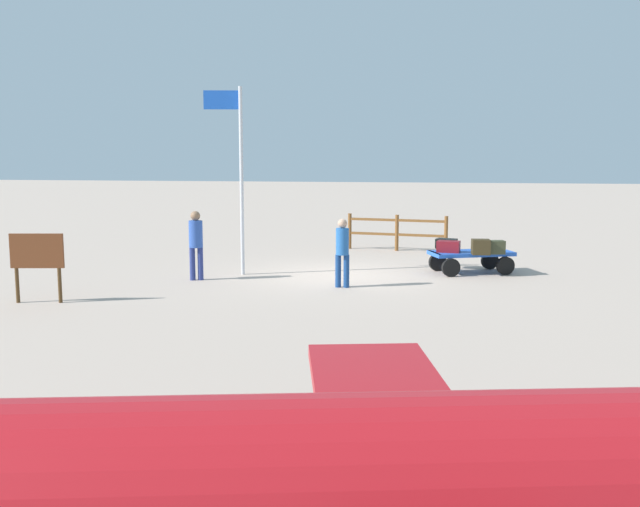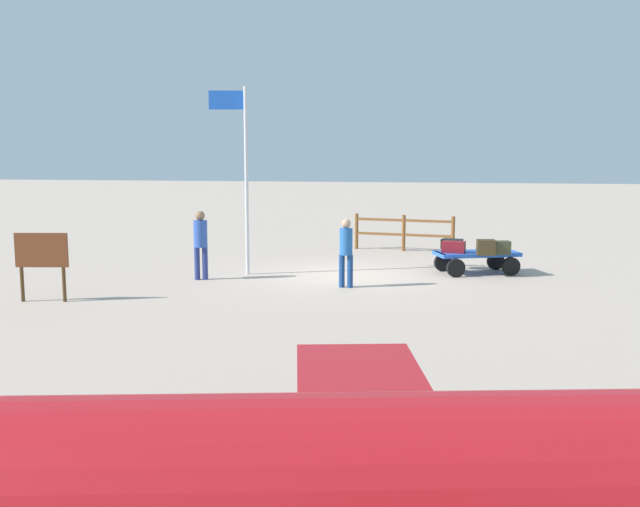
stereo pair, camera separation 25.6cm
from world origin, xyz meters
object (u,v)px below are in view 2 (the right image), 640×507
object	(u,v)px
luggage_cart	(476,257)
suitcase_dark	(452,244)
worker_trailing	(201,239)
flagpole	(242,165)
signboard	(42,256)
airplane_near	(342,505)
suitcase_tan	(486,247)
suitcase_olive	(454,247)
worker_lead	(346,249)
suitcase_navy	(500,248)

from	to	relation	value
luggage_cart	suitcase_dark	bearing A→B (deg)	-40.41
worker_trailing	flagpole	size ratio (longest dim) A/B	0.36
luggage_cart	signboard	distance (m)	10.84
suitcase_dark	airplane_near	world-z (taller)	airplane_near
suitcase_tan	suitcase_olive	bearing A→B (deg)	-19.21
luggage_cart	worker_lead	bearing A→B (deg)	39.91
worker_lead	signboard	xyz separation A→B (m)	(6.24, 2.80, 0.07)
suitcase_olive	flagpole	bearing A→B (deg)	9.54
suitcase_olive	signboard	xyz separation A→B (m)	(8.78, 5.16, 0.27)
flagpole	suitcase_olive	bearing A→B (deg)	-170.46
signboard	suitcase_navy	bearing A→B (deg)	-153.21
suitcase_dark	suitcase_tan	xyz separation A→B (m)	(-0.86, 1.09, 0.06)
worker_trailing	flagpole	world-z (taller)	flagpole
suitcase_olive	worker_lead	size ratio (longest dim) A/B	0.39
suitcase_navy	worker_trailing	size ratio (longest dim) A/B	0.33
worker_lead	signboard	distance (m)	6.84
luggage_cart	worker_lead	world-z (taller)	worker_lead
worker_lead	suitcase_dark	bearing A→B (deg)	-128.35
suitcase_tan	worker_lead	size ratio (longest dim) A/B	0.29
suitcase_navy	airplane_near	world-z (taller)	airplane_near
flagpole	signboard	xyz separation A→B (m)	(3.29, 4.24, -1.89)
suitcase_dark	suitcase_olive	bearing A→B (deg)	92.95
suitcase_dark	airplane_near	distance (m)	16.13
suitcase_olive	worker_lead	bearing A→B (deg)	42.88
suitcase_tan	worker_lead	distance (m)	3.96
suitcase_dark	flagpole	bearing A→B (deg)	17.54
suitcase_dark	worker_trailing	world-z (taller)	worker_trailing
worker_lead	signboard	world-z (taller)	worker_lead
suitcase_dark	signboard	world-z (taller)	signboard
luggage_cart	suitcase_tan	bearing A→B (deg)	112.73
suitcase_olive	suitcase_tan	world-z (taller)	suitcase_tan
suitcase_tan	worker_trailing	world-z (taller)	worker_trailing
suitcase_olive	suitcase_navy	distance (m)	1.18
luggage_cart	airplane_near	distance (m)	15.64
luggage_cart	signboard	xyz separation A→B (m)	(9.37, 5.42, 0.58)
suitcase_dark	worker_lead	world-z (taller)	worker_lead
suitcase_dark	suitcase_tan	size ratio (longest dim) A/B	1.28
suitcase_tan	worker_trailing	size ratio (longest dim) A/B	0.28
suitcase_olive	suitcase_tan	bearing A→B (deg)	160.79
flagpole	signboard	size ratio (longest dim) A/B	3.26
suitcase_olive	airplane_near	world-z (taller)	airplane_near
suitcase_tan	flagpole	world-z (taller)	flagpole
signboard	suitcase_dark	bearing A→B (deg)	-145.69
worker_lead	worker_trailing	xyz separation A→B (m)	(3.78, -0.42, 0.09)
flagpole	airplane_near	bearing A→B (deg)	108.30
worker_trailing	flagpole	distance (m)	2.28
luggage_cart	flagpole	world-z (taller)	flagpole
suitcase_tan	signboard	distance (m)	10.77
worker_lead	flagpole	world-z (taller)	flagpole
suitcase_dark	worker_lead	size ratio (longest dim) A/B	0.38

